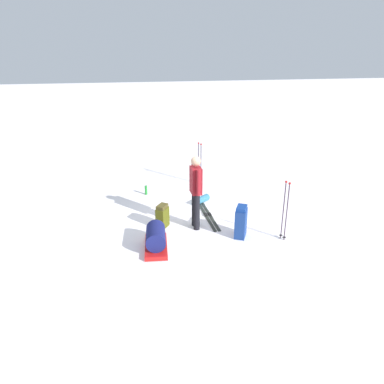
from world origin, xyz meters
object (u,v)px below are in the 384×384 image
at_px(skier_standing, 196,189).
at_px(backpack_bright, 162,216).
at_px(sleeping_mat_rolled, 201,200).
at_px(thermos_bottle, 146,190).
at_px(ski_pair_near, 208,215).
at_px(ski_poles_planted_near, 285,208).
at_px(ski_poles_planted_far, 200,161).
at_px(gear_sled, 156,239).
at_px(backpack_large_dark, 241,222).

bearing_deg(skier_standing, backpack_bright, -103.49).
bearing_deg(backpack_bright, sleeping_mat_rolled, 134.78).
xyz_separation_m(sleeping_mat_rolled, thermos_bottle, (-0.91, -1.39, 0.04)).
distance_m(ski_pair_near, sleeping_mat_rolled, 0.81).
xyz_separation_m(ski_pair_near, ski_poles_planted_near, (1.48, 1.30, 0.72)).
bearing_deg(thermos_bottle, ski_pair_near, 38.40).
bearing_deg(backpack_bright, thermos_bottle, -174.75).
distance_m(ski_poles_planted_far, thermos_bottle, 1.87).
bearing_deg(ski_poles_planted_near, thermos_bottle, -140.29).
xyz_separation_m(gear_sled, thermos_bottle, (-3.05, 0.07, -0.09)).
xyz_separation_m(skier_standing, ski_pair_near, (-0.55, 0.43, -0.94)).
xyz_separation_m(backpack_large_dark, ski_poles_planted_far, (-3.48, -0.12, 0.36)).
relative_size(ski_pair_near, ski_poles_planted_near, 1.33).
height_order(backpack_large_dark, sleeping_mat_rolled, backpack_large_dark).
height_order(skier_standing, backpack_large_dark, skier_standing).
bearing_deg(ski_poles_planted_far, skier_standing, -14.72).
xyz_separation_m(ski_poles_planted_near, ski_poles_planted_far, (-3.77, -0.98, -0.02)).
distance_m(backpack_large_dark, sleeping_mat_rolled, 2.06).
bearing_deg(backpack_bright, skier_standing, 76.51).
bearing_deg(thermos_bottle, ski_poles_planted_near, 39.71).
bearing_deg(ski_poles_planted_near, skier_standing, -118.32).
bearing_deg(thermos_bottle, skier_standing, 22.37).
distance_m(ski_poles_planted_far, sleeping_mat_rolled, 1.63).
bearing_deg(skier_standing, ski_poles_planted_near, 61.68).
bearing_deg(ski_poles_planted_near, ski_pair_near, -138.83).
bearing_deg(gear_sled, backpack_bright, 164.44).
bearing_deg(thermos_bottle, gear_sled, -1.34).
height_order(ski_pair_near, backpack_bright, backpack_bright).
distance_m(skier_standing, sleeping_mat_rolled, 1.68).
xyz_separation_m(ski_pair_near, sleeping_mat_rolled, (-0.81, 0.02, 0.08)).
distance_m(skier_standing, ski_pair_near, 1.17).
distance_m(ski_pair_near, ski_poles_planted_near, 2.10).
relative_size(backpack_large_dark, ski_poles_planted_near, 0.54).
xyz_separation_m(backpack_bright, thermos_bottle, (-2.10, -0.19, -0.14)).
height_order(backpack_large_dark, thermos_bottle, backpack_large_dark).
relative_size(skier_standing, ski_poles_planted_far, 1.33).
height_order(backpack_large_dark, backpack_bright, backpack_large_dark).
height_order(gear_sled, sleeping_mat_rolled, gear_sled).
bearing_deg(ski_poles_planted_far, backpack_large_dark, 1.94).
height_order(ski_pair_near, ski_poles_planted_near, ski_poles_planted_near).
distance_m(backpack_large_dark, thermos_bottle, 3.44).
distance_m(ski_poles_planted_near, thermos_bottle, 4.21).
bearing_deg(gear_sled, thermos_bottle, 178.66).
height_order(gear_sled, thermos_bottle, gear_sled).
relative_size(ski_poles_planted_far, sleeping_mat_rolled, 2.32).
height_order(skier_standing, gear_sled, skier_standing).
bearing_deg(skier_standing, ski_pair_near, 142.23).
bearing_deg(sleeping_mat_rolled, backpack_large_dark, 11.69).
relative_size(skier_standing, backpack_large_dark, 2.36).
distance_m(gear_sled, sleeping_mat_rolled, 2.59).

